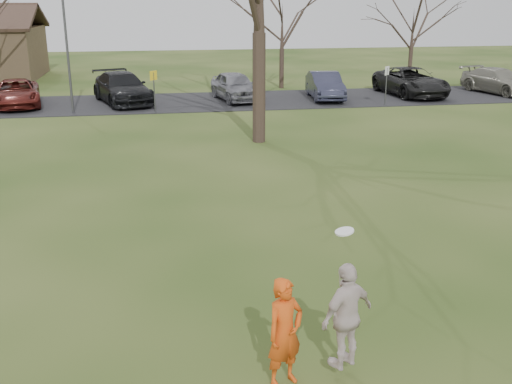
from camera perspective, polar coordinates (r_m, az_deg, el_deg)
ground at (r=9.90m, az=4.05°, el=-15.46°), size 120.00×120.00×0.00m
parking_strip at (r=33.52m, az=-6.13°, el=8.51°), size 62.00×6.50×0.04m
player_defender at (r=8.90m, az=2.76°, el=-13.20°), size 0.73×0.64×1.69m
car_2 at (r=34.08m, az=-21.78°, el=8.71°), size 3.12×5.28×1.38m
car_3 at (r=33.55m, az=-12.58°, el=9.62°), size 3.81×5.98×1.61m
car_4 at (r=33.68m, az=-2.01°, el=10.01°), size 2.61×4.81×1.55m
car_5 at (r=34.32m, az=6.56°, el=10.00°), size 1.98×4.62×1.48m
car_6 at (r=36.54m, az=14.49°, el=10.12°), size 3.06×5.90×1.59m
car_7 at (r=39.01m, az=22.02°, el=9.75°), size 3.20×5.34×1.45m
catching_play at (r=9.05m, az=8.62°, el=-11.50°), size 1.05×0.82×2.17m
lamp_post at (r=30.80m, az=-17.63°, el=14.38°), size 0.34×0.34×6.27m
sign_yellow at (r=30.28m, az=-9.67°, el=10.09°), size 0.35×0.35×2.08m
sign_white at (r=32.59m, az=12.29°, el=10.48°), size 0.35×0.35×2.08m
small_tree_row at (r=38.65m, az=-0.11°, el=15.62°), size 55.00×5.90×8.50m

